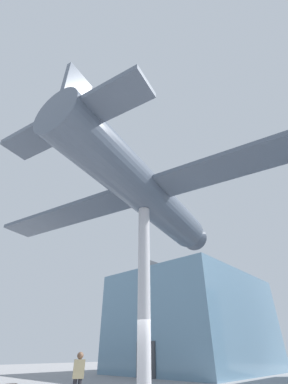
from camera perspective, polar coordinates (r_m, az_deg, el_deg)
glass_pavilion_left at (r=28.19m, az=11.07°, el=-26.60°), size 11.23×13.94×8.59m
support_pylon_central at (r=9.58m, az=-0.00°, el=-21.72°), size 0.44×0.44×6.62m
suspended_airplane at (r=11.26m, az=0.49°, el=-0.37°), size 16.87×11.94×3.29m
visitor_person at (r=11.83m, az=-14.39°, el=-34.53°), size 0.40×0.46×1.61m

